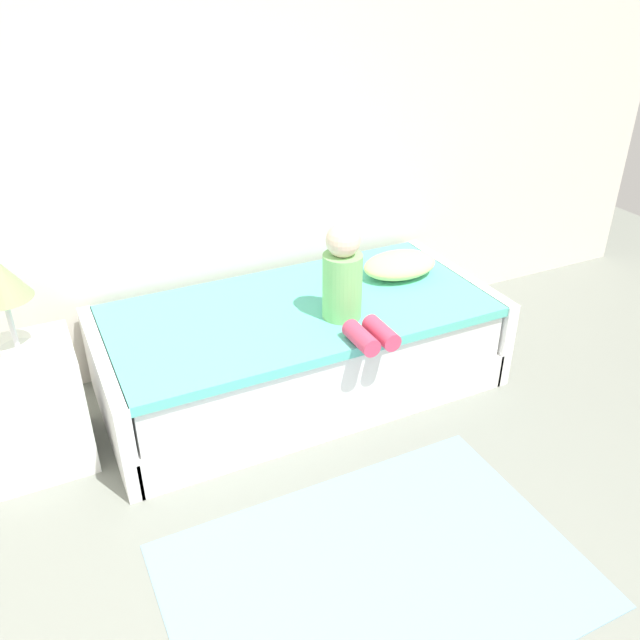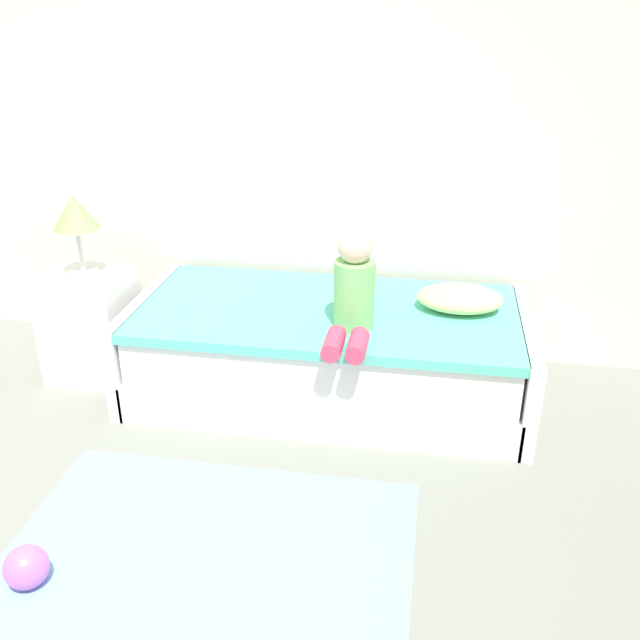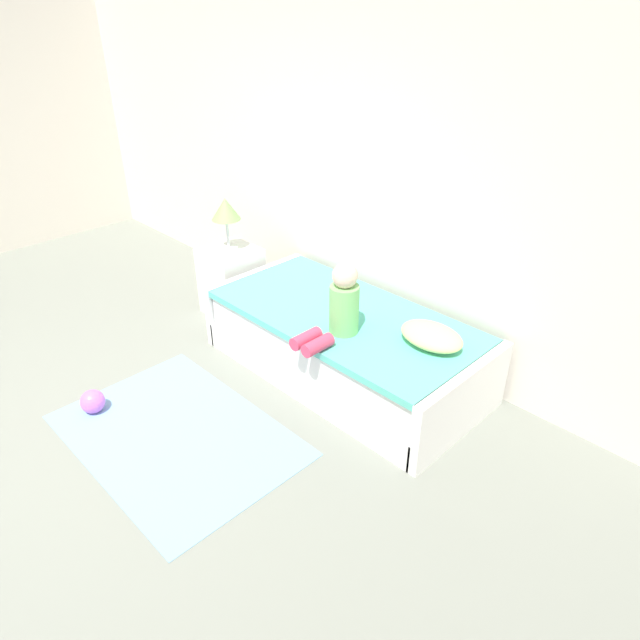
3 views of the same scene
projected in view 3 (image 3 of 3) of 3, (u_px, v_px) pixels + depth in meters
name	position (u px, v px, depth m)	size (l,w,h in m)	color
ground_plane	(42.00, 456.00, 3.49)	(9.20, 9.20, 0.00)	gray
wall_rear	(335.00, 149.00, 4.36)	(7.20, 0.10, 2.90)	silver
bed	(344.00, 344.00, 4.16)	(2.11, 1.00, 0.50)	white
nightstand	(232.00, 281.00, 4.96)	(0.44, 0.44, 0.60)	white
table_lamp	(226.00, 212.00, 4.64)	(0.24, 0.24, 0.45)	silver
child_figure	(339.00, 307.00, 3.70)	(0.20, 0.51, 0.50)	#7FC672
pillow	(431.00, 336.00, 3.65)	(0.44, 0.30, 0.13)	#F2E58C
toy_ball	(93.00, 401.00, 3.83)	(0.16, 0.16, 0.16)	#CC66D8
area_rug	(177.00, 435.00, 3.65)	(1.60, 1.10, 0.01)	#7AA8CC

